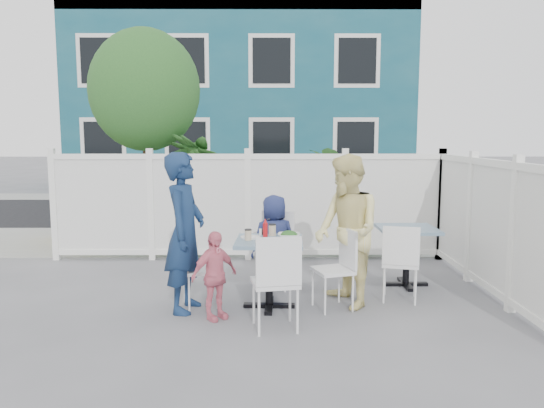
{
  "coord_description": "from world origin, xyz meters",
  "views": [
    {
      "loc": [
        0.42,
        -5.47,
        1.89
      ],
      "look_at": [
        0.45,
        0.55,
        1.09
      ],
      "focal_mm": 35.0,
      "sensor_mm": 36.0,
      "label": 1
    }
  ],
  "objects_px": {
    "spare_table": "(407,241)",
    "utility_cabinet": "(79,204)",
    "chair_back": "(276,243)",
    "woman": "(347,231)",
    "chair_right": "(339,263)",
    "toddler": "(214,276)",
    "chair_near": "(277,276)",
    "man": "(185,232)",
    "boy": "(274,241)",
    "main_table": "(269,255)",
    "chair_left": "(194,263)"
  },
  "relations": [
    {
      "from": "chair_near",
      "to": "boy",
      "type": "bearing_deg",
      "value": 80.62
    },
    {
      "from": "spare_table",
      "to": "chair_left",
      "type": "height_order",
      "value": "chair_left"
    },
    {
      "from": "chair_left",
      "to": "boy",
      "type": "distance_m",
      "value": 1.19
    },
    {
      "from": "chair_back",
      "to": "toddler",
      "type": "xyz_separation_m",
      "value": [
        -0.64,
        -1.22,
        -0.08
      ]
    },
    {
      "from": "chair_back",
      "to": "chair_right",
      "type": "bearing_deg",
      "value": 143.13
    },
    {
      "from": "utility_cabinet",
      "to": "woman",
      "type": "height_order",
      "value": "woman"
    },
    {
      "from": "spare_table",
      "to": "chair_left",
      "type": "xyz_separation_m",
      "value": [
        -2.54,
        -0.79,
        -0.09
      ]
    },
    {
      "from": "chair_back",
      "to": "chair_near",
      "type": "bearing_deg",
      "value": 105.04
    },
    {
      "from": "man",
      "to": "boy",
      "type": "distance_m",
      "value": 1.35
    },
    {
      "from": "main_table",
      "to": "toddler",
      "type": "xyz_separation_m",
      "value": [
        -0.56,
        -0.37,
        -0.13
      ]
    },
    {
      "from": "main_table",
      "to": "chair_near",
      "type": "xyz_separation_m",
      "value": [
        0.07,
        -0.73,
        -0.03
      ]
    },
    {
      "from": "spare_table",
      "to": "woman",
      "type": "xyz_separation_m",
      "value": [
        -0.87,
        -0.77,
        0.27
      ]
    },
    {
      "from": "spare_table",
      "to": "utility_cabinet",
      "type": "bearing_deg",
      "value": 149.61
    },
    {
      "from": "chair_right",
      "to": "chair_back",
      "type": "bearing_deg",
      "value": 19.79
    },
    {
      "from": "spare_table",
      "to": "chair_right",
      "type": "bearing_deg",
      "value": -138.22
    },
    {
      "from": "chair_right",
      "to": "toddler",
      "type": "height_order",
      "value": "toddler"
    },
    {
      "from": "utility_cabinet",
      "to": "man",
      "type": "relative_size",
      "value": 0.75
    },
    {
      "from": "chair_back",
      "to": "chair_near",
      "type": "xyz_separation_m",
      "value": [
        -0.01,
        -1.58,
        0.01
      ]
    },
    {
      "from": "man",
      "to": "toddler",
      "type": "relative_size",
      "value": 1.86
    },
    {
      "from": "chair_back",
      "to": "boy",
      "type": "distance_m",
      "value": 0.05
    },
    {
      "from": "chair_back",
      "to": "woman",
      "type": "bearing_deg",
      "value": 149.29
    },
    {
      "from": "spare_table",
      "to": "chair_back",
      "type": "height_order",
      "value": "chair_back"
    },
    {
      "from": "spare_table",
      "to": "chair_near",
      "type": "distance_m",
      "value": 2.26
    },
    {
      "from": "spare_table",
      "to": "chair_back",
      "type": "bearing_deg",
      "value": 179.19
    },
    {
      "from": "spare_table",
      "to": "man",
      "type": "relative_size",
      "value": 0.43
    },
    {
      "from": "toddler",
      "to": "chair_near",
      "type": "bearing_deg",
      "value": -70.04
    },
    {
      "from": "utility_cabinet",
      "to": "toddler",
      "type": "xyz_separation_m",
      "value": [
        2.87,
        -4.21,
        -0.18
      ]
    },
    {
      "from": "spare_table",
      "to": "chair_near",
      "type": "relative_size",
      "value": 0.78
    },
    {
      "from": "utility_cabinet",
      "to": "man",
      "type": "xyz_separation_m",
      "value": [
        2.53,
        -3.92,
        0.21
      ]
    },
    {
      "from": "utility_cabinet",
      "to": "chair_near",
      "type": "relative_size",
      "value": 1.35
    },
    {
      "from": "utility_cabinet",
      "to": "spare_table",
      "type": "relative_size",
      "value": 1.72
    },
    {
      "from": "chair_left",
      "to": "chair_right",
      "type": "relative_size",
      "value": 0.96
    },
    {
      "from": "chair_left",
      "to": "chair_near",
      "type": "xyz_separation_m",
      "value": [
        0.9,
        -0.76,
        0.07
      ]
    },
    {
      "from": "chair_back",
      "to": "chair_near",
      "type": "height_order",
      "value": "chair_near"
    },
    {
      "from": "chair_back",
      "to": "toddler",
      "type": "bearing_deg",
      "value": 77.71
    },
    {
      "from": "boy",
      "to": "woman",
      "type": "bearing_deg",
      "value": 117.32
    },
    {
      "from": "utility_cabinet",
      "to": "chair_left",
      "type": "height_order",
      "value": "utility_cabinet"
    },
    {
      "from": "utility_cabinet",
      "to": "chair_near",
      "type": "xyz_separation_m",
      "value": [
        3.5,
        -4.57,
        -0.09
      ]
    },
    {
      "from": "chair_near",
      "to": "chair_back",
      "type": "bearing_deg",
      "value": 79.9
    },
    {
      "from": "chair_back",
      "to": "chair_near",
      "type": "distance_m",
      "value": 1.58
    },
    {
      "from": "main_table",
      "to": "woman",
      "type": "height_order",
      "value": "woman"
    },
    {
      "from": "main_table",
      "to": "chair_back",
      "type": "xyz_separation_m",
      "value": [
        0.08,
        0.85,
        -0.04
      ]
    },
    {
      "from": "chair_right",
      "to": "man",
      "type": "bearing_deg",
      "value": 74.02
    },
    {
      "from": "spare_table",
      "to": "boy",
      "type": "bearing_deg",
      "value": -179.8
    },
    {
      "from": "utility_cabinet",
      "to": "spare_table",
      "type": "xyz_separation_m",
      "value": [
        5.14,
        -3.02,
        -0.06
      ]
    },
    {
      "from": "spare_table",
      "to": "chair_back",
      "type": "relative_size",
      "value": 0.8
    },
    {
      "from": "utility_cabinet",
      "to": "spare_table",
      "type": "bearing_deg",
      "value": -36.5
    },
    {
      "from": "chair_right",
      "to": "toddler",
      "type": "bearing_deg",
      "value": 86.74
    },
    {
      "from": "main_table",
      "to": "woman",
      "type": "relative_size",
      "value": 0.45
    },
    {
      "from": "boy",
      "to": "toddler",
      "type": "relative_size",
      "value": 1.26
    }
  ]
}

